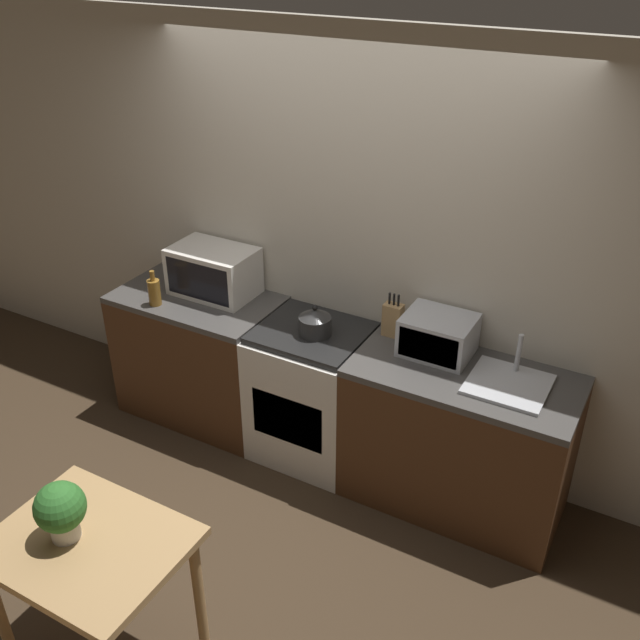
% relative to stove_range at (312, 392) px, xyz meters
% --- Properties ---
extents(ground_plane, '(16.00, 16.00, 0.00)m').
position_rel_stove_range_xyz_m(ground_plane, '(0.08, -0.61, -0.45)').
color(ground_plane, '#3D2D1E').
extents(wall_back, '(10.00, 0.06, 2.60)m').
position_rel_stove_range_xyz_m(wall_back, '(0.08, 0.34, 0.85)').
color(wall_back, beige).
rests_on(wall_back, ground_plane).
extents(counter_left_run, '(1.08, 0.62, 0.90)m').
position_rel_stove_range_xyz_m(counter_left_run, '(-0.87, 0.00, 0.00)').
color(counter_left_run, '#4C2D19').
rests_on(counter_left_run, ground_plane).
extents(counter_right_run, '(1.24, 0.62, 0.90)m').
position_rel_stove_range_xyz_m(counter_right_run, '(0.95, 0.00, 0.00)').
color(counter_right_run, '#4C2D19').
rests_on(counter_right_run, ground_plane).
extents(stove_range, '(0.67, 0.62, 0.90)m').
position_rel_stove_range_xyz_m(stove_range, '(0.00, 0.00, 0.00)').
color(stove_range, silver).
rests_on(stove_range, ground_plane).
extents(kettle, '(0.19, 0.19, 0.19)m').
position_rel_stove_range_xyz_m(kettle, '(0.04, -0.03, 0.53)').
color(kettle, '#2D2D2D').
rests_on(kettle, stove_range).
extents(microwave, '(0.54, 0.35, 0.31)m').
position_rel_stove_range_xyz_m(microwave, '(-0.80, 0.11, 0.61)').
color(microwave, silver).
rests_on(microwave, counter_left_run).
extents(bottle, '(0.08, 0.08, 0.23)m').
position_rel_stove_range_xyz_m(bottle, '(-1.03, -0.20, 0.54)').
color(bottle, olive).
rests_on(bottle, counter_left_run).
extents(knife_block, '(0.11, 0.07, 0.27)m').
position_rel_stove_range_xyz_m(knife_block, '(0.44, 0.19, 0.56)').
color(knife_block, tan).
rests_on(knife_block, counter_right_run).
extents(toaster_oven, '(0.39, 0.32, 0.23)m').
position_rel_stove_range_xyz_m(toaster_oven, '(0.74, 0.13, 0.57)').
color(toaster_oven, silver).
rests_on(toaster_oven, counter_right_run).
extents(sink_basin, '(0.41, 0.39, 0.24)m').
position_rel_stove_range_xyz_m(sink_basin, '(1.19, 0.01, 0.47)').
color(sink_basin, silver).
rests_on(sink_basin, counter_right_run).
extents(dining_table, '(0.81, 0.64, 0.78)m').
position_rel_stove_range_xyz_m(dining_table, '(-0.06, -1.79, 0.21)').
color(dining_table, tan).
rests_on(dining_table, ground_plane).
extents(potted_plant, '(0.21, 0.21, 0.27)m').
position_rel_stove_range_xyz_m(potted_plant, '(-0.16, -1.81, 0.48)').
color(potted_plant, beige).
rests_on(potted_plant, dining_table).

